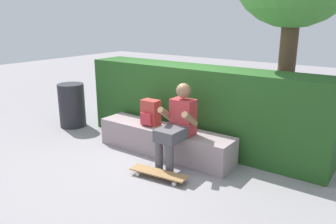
{
  "coord_description": "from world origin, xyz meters",
  "views": [
    {
      "loc": [
        2.86,
        -3.56,
        2.06
      ],
      "look_at": [
        0.07,
        0.33,
        0.69
      ],
      "focal_mm": 35.39,
      "sensor_mm": 36.0,
      "label": 1
    }
  ],
  "objects_px": {
    "skateboard_near_person": "(158,173)",
    "backpack_on_bench": "(150,113)",
    "bench_main": "(164,141)",
    "trash_bin": "(72,105)",
    "person_skater": "(177,123)"
  },
  "relations": [
    {
      "from": "trash_bin",
      "to": "bench_main",
      "type": "bearing_deg",
      "value": -1.94
    },
    {
      "from": "person_skater",
      "to": "skateboard_near_person",
      "type": "distance_m",
      "value": 0.75
    },
    {
      "from": "person_skater",
      "to": "backpack_on_bench",
      "type": "relative_size",
      "value": 2.96
    },
    {
      "from": "person_skater",
      "to": "trash_bin",
      "type": "height_order",
      "value": "person_skater"
    },
    {
      "from": "person_skater",
      "to": "skateboard_near_person",
      "type": "xyz_separation_m",
      "value": [
        0.03,
        -0.5,
        -0.56
      ]
    },
    {
      "from": "bench_main",
      "to": "backpack_on_bench",
      "type": "bearing_deg",
      "value": -177.92
    },
    {
      "from": "bench_main",
      "to": "trash_bin",
      "type": "bearing_deg",
      "value": 178.06
    },
    {
      "from": "skateboard_near_person",
      "to": "backpack_on_bench",
      "type": "bearing_deg",
      "value": 134.29
    },
    {
      "from": "person_skater",
      "to": "skateboard_near_person",
      "type": "height_order",
      "value": "person_skater"
    },
    {
      "from": "bench_main",
      "to": "backpack_on_bench",
      "type": "height_order",
      "value": "backpack_on_bench"
    },
    {
      "from": "skateboard_near_person",
      "to": "person_skater",
      "type": "bearing_deg",
      "value": 93.98
    },
    {
      "from": "skateboard_near_person",
      "to": "backpack_on_bench",
      "type": "distance_m",
      "value": 1.13
    },
    {
      "from": "bench_main",
      "to": "skateboard_near_person",
      "type": "distance_m",
      "value": 0.85
    },
    {
      "from": "bench_main",
      "to": "backpack_on_bench",
      "type": "distance_m",
      "value": 0.49
    },
    {
      "from": "backpack_on_bench",
      "to": "bench_main",
      "type": "bearing_deg",
      "value": 2.08
    }
  ]
}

